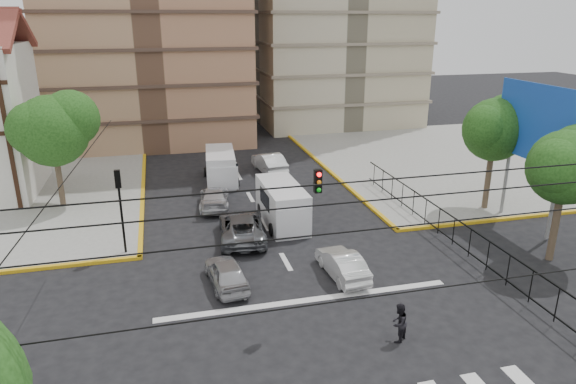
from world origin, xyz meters
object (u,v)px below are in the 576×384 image
object	(u,v)px
traffic_light_nw	(120,198)
van_left_lane	(221,168)
van_right_lane	(283,206)
pedestrian_crosswalk	(399,323)
car_silver_front_left	(226,273)
car_white_front_right	(342,264)

from	to	relation	value
traffic_light_nw	van_left_lane	world-z (taller)	traffic_light_nw
van_right_lane	pedestrian_crosswalk	world-z (taller)	van_right_lane
car_silver_front_left	van_left_lane	bearing A→B (deg)	-101.92
traffic_light_nw	pedestrian_crosswalk	bearing A→B (deg)	-44.80
car_silver_front_left	car_white_front_right	size ratio (longest dim) A/B	0.98
van_right_lane	pedestrian_crosswalk	size ratio (longest dim) A/B	3.38
pedestrian_crosswalk	car_white_front_right	bearing A→B (deg)	-125.93
car_silver_front_left	car_white_front_right	distance (m)	5.42
traffic_light_nw	car_white_front_right	distance (m)	11.41
van_left_lane	car_silver_front_left	distance (m)	15.38
van_right_lane	car_white_front_right	distance (m)	6.93
van_left_lane	car_white_front_right	distance (m)	16.17
traffic_light_nw	van_right_lane	xyz separation A→B (m)	(8.82, 1.92, -1.96)
car_silver_front_left	pedestrian_crosswalk	size ratio (longest dim) A/B	2.40
van_left_lane	car_white_front_right	world-z (taller)	van_left_lane
car_silver_front_left	van_right_lane	bearing A→B (deg)	-129.10
van_left_lane	car_white_front_right	bearing A→B (deg)	-71.45
car_white_front_right	car_silver_front_left	bearing A→B (deg)	-8.58
traffic_light_nw	car_white_front_right	world-z (taller)	traffic_light_nw
traffic_light_nw	car_white_front_right	size ratio (longest dim) A/B	1.15
van_left_lane	pedestrian_crosswalk	bearing A→B (deg)	-73.95
van_right_lane	van_left_lane	world-z (taller)	van_right_lane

